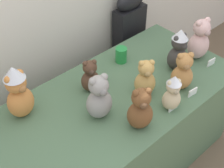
{
  "coord_description": "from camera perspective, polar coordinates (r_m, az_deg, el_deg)",
  "views": [
    {
      "loc": [
        -0.94,
        -0.78,
        2.07
      ],
      "look_at": [
        0.0,
        0.25,
        0.83
      ],
      "focal_mm": 50.75,
      "sensor_mm": 36.0,
      "label": 1
    }
  ],
  "objects": [
    {
      "name": "name_card_front_middle",
      "position": [
        1.9,
        10.96,
        -4.06
      ],
      "size": [
        0.07,
        0.01,
        0.05
      ],
      "primitive_type": "cube",
      "rotation": [
        0.0,
        0.0,
        -0.04
      ],
      "color": "white",
      "rests_on": "display_table"
    },
    {
      "name": "display_table",
      "position": [
        2.21,
        0.0,
        -9.25
      ],
      "size": [
        1.73,
        0.8,
        0.71
      ],
      "primitive_type": "cube",
      "color": "#4C6B4C",
      "rests_on": "ground_plane"
    },
    {
      "name": "name_card_front_right",
      "position": [
        2.29,
        17.45,
        3.76
      ],
      "size": [
        0.07,
        0.01,
        0.05
      ],
      "primitive_type": "cube",
      "rotation": [
        0.0,
        0.0,
        -0.08
      ],
      "color": "white",
      "rests_on": "display_table"
    },
    {
      "name": "teddy_bear_ginger",
      "position": [
        1.81,
        -16.52,
        -1.49
      ],
      "size": [
        0.17,
        0.15,
        0.35
      ],
      "rotation": [
        0.0,
        0.0,
        0.14
      ],
      "color": "#D17F3D",
      "rests_on": "display_table"
    },
    {
      "name": "teddy_bear_sand",
      "position": [
        1.84,
        10.83,
        -1.64
      ],
      "size": [
        0.14,
        0.13,
        0.25
      ],
      "rotation": [
        0.0,
        0.0,
        -0.4
      ],
      "color": "#CCB78E",
      "rests_on": "display_table"
    },
    {
      "name": "teddy_bear_caramel",
      "position": [
        1.99,
        12.6,
        2.07
      ],
      "size": [
        0.18,
        0.17,
        0.27
      ],
      "rotation": [
        0.0,
        0.0,
        -0.57
      ],
      "color": "#B27A42",
      "rests_on": "display_table"
    },
    {
      "name": "name_card_front_left",
      "position": [
        2.01,
        14.32,
        -1.44
      ],
      "size": [
        0.07,
        0.02,
        0.05
      ],
      "primitive_type": "cube",
      "rotation": [
        0.0,
        0.0,
        -0.11
      ],
      "color": "white",
      "rests_on": "display_table"
    },
    {
      "name": "instrument_case",
      "position": [
        2.73,
        2.98,
        6.84
      ],
      "size": [
        0.29,
        0.13,
        1.01
      ],
      "rotation": [
        0.0,
        0.0,
        0.04
      ],
      "color": "black",
      "rests_on": "ground_plane"
    },
    {
      "name": "teddy_bear_blush",
      "position": [
        2.27,
        15.46,
        7.61
      ],
      "size": [
        0.18,
        0.16,
        0.31
      ],
      "rotation": [
        0.0,
        0.0,
        -0.21
      ],
      "color": "beige",
      "rests_on": "display_table"
    },
    {
      "name": "teddy_bear_charcoal",
      "position": [
        2.13,
        11.82,
        5.96
      ],
      "size": [
        0.15,
        0.13,
        0.31
      ],
      "rotation": [
        0.0,
        0.0,
        -0.09
      ],
      "color": "#383533",
      "rests_on": "display_table"
    },
    {
      "name": "teddy_bear_ash",
      "position": [
        1.75,
        -2.33,
        -2.56
      ],
      "size": [
        0.17,
        0.16,
        0.3
      ],
      "rotation": [
        0.0,
        0.0,
        -0.2
      ],
      "color": "gray",
      "rests_on": "display_table"
    },
    {
      "name": "party_cup_green",
      "position": [
        2.2,
        1.66,
        5.27
      ],
      "size": [
        0.08,
        0.08,
        0.11
      ],
      "primitive_type": "cylinder",
      "color": "#238C3D",
      "rests_on": "display_table"
    },
    {
      "name": "teddy_bear_cocoa",
      "position": [
        1.94,
        -3.91,
        1.3
      ],
      "size": [
        0.15,
        0.14,
        0.23
      ],
      "rotation": [
        0.0,
        0.0,
        -0.41
      ],
      "color": "#4C3323",
      "rests_on": "display_table"
    },
    {
      "name": "teddy_bear_honey",
      "position": [
        1.91,
        6.02,
        0.96
      ],
      "size": [
        0.17,
        0.17,
        0.26
      ],
      "rotation": [
        0.0,
        0.0,
        -0.6
      ],
      "color": "tan",
      "rests_on": "display_table"
    },
    {
      "name": "teddy_bear_chestnut",
      "position": [
        1.71,
        5.13,
        -4.63
      ],
      "size": [
        0.19,
        0.18,
        0.28
      ],
      "rotation": [
        0.0,
        0.0,
        -0.55
      ],
      "color": "brown",
      "rests_on": "display_table"
    }
  ]
}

